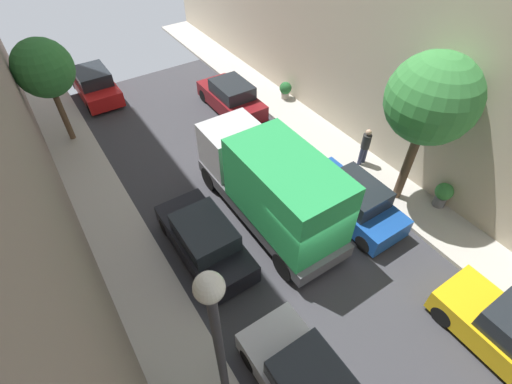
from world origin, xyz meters
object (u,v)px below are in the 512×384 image
at_px(parked_car_left_4, 95,84).
at_px(potted_plant_0, 443,194).
at_px(parked_car_left_3, 205,240).
at_px(potted_plant_2, 285,89).
at_px(delivery_truck, 271,185).
at_px(street_tree_1, 432,100).
at_px(parked_car_right_3, 352,200).
at_px(street_tree_0, 44,69).
at_px(pedestrian, 365,146).
at_px(lamp_post, 220,351).
at_px(parked_car_right_4, 231,98).

distance_m(parked_car_left_4, potted_plant_0, 17.70).
distance_m(parked_car_left_3, parked_car_left_4, 12.53).
bearing_deg(parked_car_left_4, potted_plant_2, -35.82).
relative_size(parked_car_left_4, delivery_truck, 0.64).
distance_m(delivery_truck, street_tree_1, 5.78).
bearing_deg(parked_car_right_3, delivery_truck, 152.70).
xyz_separation_m(delivery_truck, potted_plant_2, (5.56, 6.53, -1.13)).
distance_m(street_tree_0, street_tree_1, 14.64).
distance_m(street_tree_0, potted_plant_2, 11.12).
height_order(parked_car_right_3, delivery_truck, delivery_truck).
bearing_deg(pedestrian, parked_car_left_4, 122.76).
relative_size(parked_car_left_3, potted_plant_0, 4.07).
distance_m(potted_plant_0, lamp_post, 11.10).
relative_size(parked_car_left_3, parked_car_right_3, 1.00).
bearing_deg(delivery_truck, potted_plant_0, -27.94).
distance_m(parked_car_left_3, potted_plant_2, 10.55).
height_order(potted_plant_0, lamp_post, lamp_post).
height_order(delivery_truck, potted_plant_2, delivery_truck).
distance_m(parked_car_right_4, potted_plant_2, 2.96).
height_order(parked_car_right_3, lamp_post, lamp_post).
xyz_separation_m(parked_car_left_4, potted_plant_2, (8.26, -5.96, -0.06)).
bearing_deg(parked_car_right_3, pedestrian, 36.69).
height_order(parked_car_right_4, potted_plant_2, parked_car_right_4).
distance_m(parked_car_right_3, lamp_post, 8.84).
relative_size(parked_car_left_3, parked_car_left_4, 1.00).
bearing_deg(parked_car_left_3, pedestrian, 3.13).
height_order(parked_car_right_3, potted_plant_2, parked_car_right_3).
distance_m(parked_car_left_4, pedestrian, 14.40).
relative_size(parked_car_left_3, lamp_post, 0.66).
bearing_deg(parked_car_left_4, potted_plant_0, -61.43).
distance_m(parked_car_right_4, street_tree_0, 8.28).
height_order(street_tree_0, potted_plant_2, street_tree_0).
bearing_deg(parked_car_right_3, street_tree_0, 125.64).
bearing_deg(lamp_post, delivery_truck, 46.89).
bearing_deg(pedestrian, delivery_truck, -175.66).
height_order(street_tree_0, potted_plant_0, street_tree_0).
xyz_separation_m(parked_car_left_3, parked_car_right_4, (5.40, 7.33, 0.00)).
height_order(pedestrian, potted_plant_2, pedestrian).
bearing_deg(potted_plant_2, pedestrian, -94.40).
distance_m(delivery_truck, potted_plant_0, 6.61).
xyz_separation_m(parked_car_right_3, street_tree_0, (-7.55, 10.53, 2.84)).
bearing_deg(parked_car_left_3, lamp_post, -111.30).
bearing_deg(street_tree_1, pedestrian, 82.86).
bearing_deg(parked_car_right_4, parked_car_left_4, 136.06).
bearing_deg(parked_car_right_3, potted_plant_0, -28.50).
relative_size(delivery_truck, potted_plant_0, 6.40).
bearing_deg(delivery_truck, parked_car_right_4, 69.67).
height_order(delivery_truck, street_tree_0, street_tree_0).
distance_m(parked_car_left_4, delivery_truck, 12.82).
height_order(street_tree_1, lamp_post, lamp_post).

